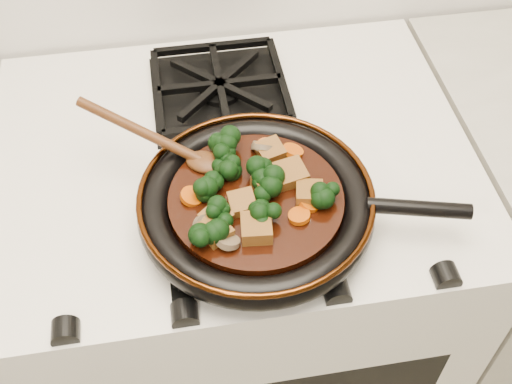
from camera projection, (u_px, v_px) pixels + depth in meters
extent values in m
cube|color=white|center=(238.00, 300.00, 1.36)|extent=(0.76, 0.60, 0.90)
cylinder|color=black|center=(256.00, 209.00, 0.90)|extent=(0.30, 0.30, 0.01)
torus|color=black|center=(256.00, 205.00, 0.89)|extent=(0.33, 0.33, 0.04)
torus|color=#3F1C09|center=(256.00, 195.00, 0.87)|extent=(0.33, 0.33, 0.01)
cylinder|color=black|center=(419.00, 208.00, 0.86)|extent=(0.14, 0.06, 0.02)
cylinder|color=black|center=(256.00, 202.00, 0.88)|extent=(0.24, 0.24, 0.02)
cube|color=brown|center=(216.00, 218.00, 0.84)|extent=(0.05, 0.05, 0.02)
cube|color=brown|center=(268.00, 185.00, 0.88)|extent=(0.05, 0.05, 0.03)
cube|color=brown|center=(289.00, 175.00, 0.89)|extent=(0.05, 0.05, 0.03)
cube|color=brown|center=(309.00, 194.00, 0.87)|extent=(0.04, 0.05, 0.02)
cube|color=brown|center=(216.00, 231.00, 0.83)|extent=(0.05, 0.05, 0.03)
cube|color=brown|center=(270.00, 151.00, 0.92)|extent=(0.04, 0.05, 0.03)
cube|color=brown|center=(256.00, 229.00, 0.83)|extent=(0.04, 0.05, 0.03)
cube|color=brown|center=(242.00, 204.00, 0.86)|extent=(0.04, 0.04, 0.02)
cylinder|color=#BC4705|center=(309.00, 203.00, 0.86)|extent=(0.03, 0.03, 0.02)
cylinder|color=#BC4705|center=(299.00, 216.00, 0.85)|extent=(0.03, 0.03, 0.01)
cylinder|color=#BC4705|center=(293.00, 151.00, 0.93)|extent=(0.03, 0.03, 0.02)
cylinder|color=#BC4705|center=(266.00, 147.00, 0.93)|extent=(0.03, 0.03, 0.02)
cylinder|color=#BC4705|center=(192.00, 196.00, 0.87)|extent=(0.03, 0.03, 0.02)
cylinder|color=brown|center=(204.00, 226.00, 0.84)|extent=(0.04, 0.04, 0.03)
cylinder|color=brown|center=(226.00, 241.00, 0.82)|extent=(0.04, 0.04, 0.02)
cylinder|color=brown|center=(262.00, 148.00, 0.93)|extent=(0.04, 0.04, 0.03)
cylinder|color=brown|center=(228.00, 242.00, 0.82)|extent=(0.04, 0.04, 0.02)
cylinder|color=brown|center=(263.00, 148.00, 0.93)|extent=(0.04, 0.04, 0.03)
ellipsoid|color=#4C2710|center=(205.00, 162.00, 0.91)|extent=(0.07, 0.06, 0.02)
cylinder|color=#4C2710|center=(142.00, 132.00, 0.91)|extent=(0.02, 0.02, 0.20)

